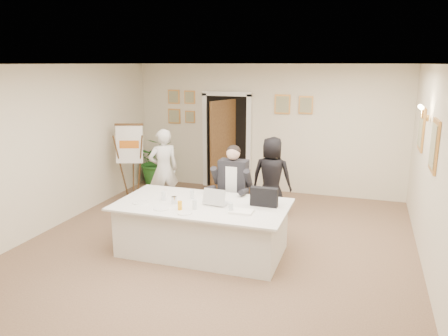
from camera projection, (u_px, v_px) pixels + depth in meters
name	position (u px, v px, depth m)	size (l,w,h in m)	color
floor	(213.00, 251.00, 6.72)	(7.00, 7.00, 0.00)	brown
ceiling	(212.00, 64.00, 6.06)	(6.00, 7.00, 0.02)	white
wall_back	(266.00, 129.00, 9.62)	(6.00, 0.10, 2.80)	beige
wall_front	(49.00, 264.00, 3.16)	(6.00, 0.10, 2.80)	beige
wall_left	(44.00, 150.00, 7.30)	(0.10, 7.00, 2.80)	beige
wall_right	(437.00, 179.00, 5.47)	(0.10, 7.00, 2.80)	beige
doorway	(226.00, 144.00, 9.81)	(1.14, 0.86, 2.20)	black
pictures_back_wall	(231.00, 107.00, 9.73)	(3.40, 0.06, 0.80)	#CC8F45
pictures_right_wall	(427.00, 136.00, 6.51)	(0.06, 2.20, 0.80)	#CC8F45
wall_sconce	(424.00, 113.00, 6.45)	(0.20, 0.30, 0.24)	#C28A3E
conference_table	(202.00, 228.00, 6.59)	(2.56, 1.37, 0.78)	silver
seated_man	(232.00, 189.00, 7.30)	(0.65, 0.69, 1.52)	black
flip_chart	(131.00, 165.00, 9.12)	(0.57, 0.43, 1.58)	#371F11
standing_man	(164.00, 169.00, 8.49)	(0.58, 0.38, 1.59)	silver
standing_woman	(272.00, 177.00, 8.09)	(0.74, 0.48, 1.51)	black
potted_palm	(157.00, 161.00, 10.31)	(1.02, 0.88, 1.13)	#256622
laptop	(217.00, 195.00, 6.47)	(0.34, 0.36, 0.28)	#B7BABC
laptop_bag	(264.00, 197.00, 6.35)	(0.40, 0.11, 0.28)	black
paper_stack	(241.00, 212.00, 6.10)	(0.33, 0.23, 0.03)	white
plate_left	(140.00, 202.00, 6.53)	(0.24, 0.24, 0.01)	white
plate_mid	(161.00, 208.00, 6.26)	(0.23, 0.23, 0.01)	white
plate_near	(185.00, 213.00, 6.07)	(0.21, 0.21, 0.01)	white
glass_a	(164.00, 196.00, 6.63)	(0.06, 0.06, 0.14)	silver
glass_b	(195.00, 205.00, 6.23)	(0.06, 0.06, 0.14)	silver
glass_c	(231.00, 208.00, 6.10)	(0.07, 0.07, 0.14)	silver
glass_d	(192.00, 195.00, 6.71)	(0.06, 0.06, 0.14)	silver
oj_glass	(180.00, 206.00, 6.21)	(0.06, 0.06, 0.13)	#FFA915
steel_jug	(174.00, 200.00, 6.48)	(0.08, 0.08, 0.11)	silver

